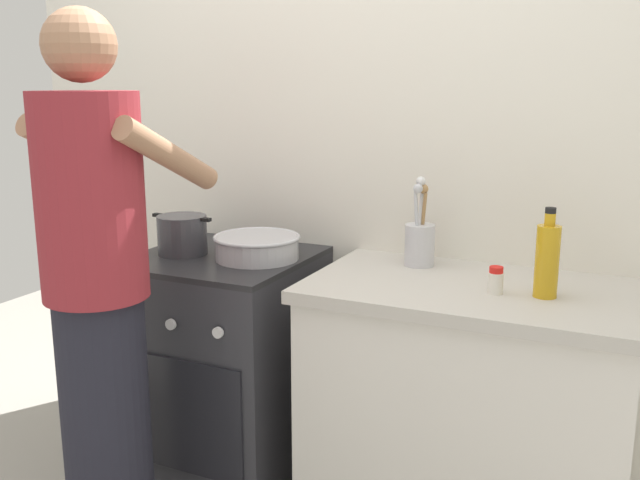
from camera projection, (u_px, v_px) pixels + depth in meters
back_wall at (403, 155)px, 2.51m from camera, size 3.20×0.10×2.50m
countertop at (466, 421)px, 2.23m from camera, size 1.00×0.60×0.90m
stove_range at (226, 373)px, 2.60m from camera, size 0.60×0.62×0.90m
pot at (182, 235)px, 2.51m from camera, size 0.24×0.18×0.14m
mixing_bowl at (257, 246)px, 2.44m from camera, size 0.30×0.30×0.08m
utensil_crock at (420, 239)px, 2.34m from camera, size 0.10×0.10×0.30m
spice_bottle at (496, 281)px, 2.04m from camera, size 0.04×0.04×0.08m
oil_bottle at (547, 260)px, 1.99m from camera, size 0.07×0.07×0.26m
person at (100, 309)px, 2.03m from camera, size 0.41×0.50×1.70m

